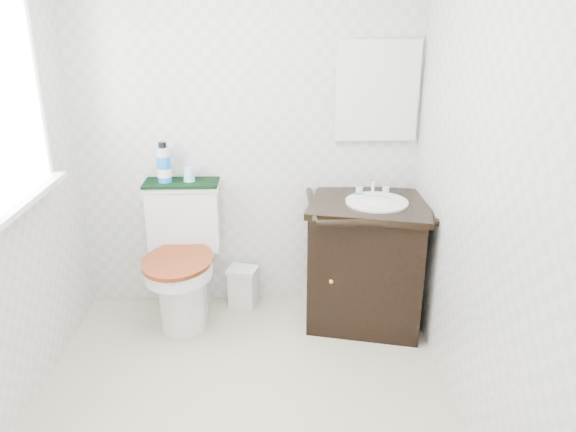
{
  "coord_description": "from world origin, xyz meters",
  "views": [
    {
      "loc": [
        0.16,
        -2.34,
        1.95
      ],
      "look_at": [
        0.25,
        0.75,
        0.79
      ],
      "focal_mm": 35.0,
      "sensor_mm": 36.0,
      "label": 1
    }
  ],
  "objects_px": {
    "vanity": "(368,259)",
    "trash_bin": "(243,286)",
    "mouthwash_bottle": "(164,164)",
    "toilet": "(183,264)",
    "cup": "(189,174)"
  },
  "relations": [
    {
      "from": "trash_bin",
      "to": "toilet",
      "type": "bearing_deg",
      "value": -159.78
    },
    {
      "from": "vanity",
      "to": "trash_bin",
      "type": "height_order",
      "value": "vanity"
    },
    {
      "from": "mouthwash_bottle",
      "to": "cup",
      "type": "relative_size",
      "value": 2.78
    },
    {
      "from": "vanity",
      "to": "mouthwash_bottle",
      "type": "height_order",
      "value": "mouthwash_bottle"
    },
    {
      "from": "vanity",
      "to": "mouthwash_bottle",
      "type": "bearing_deg",
      "value": 171.76
    },
    {
      "from": "toilet",
      "to": "vanity",
      "type": "distance_m",
      "value": 1.19
    },
    {
      "from": "mouthwash_bottle",
      "to": "cup",
      "type": "bearing_deg",
      "value": 2.79
    },
    {
      "from": "mouthwash_bottle",
      "to": "vanity",
      "type": "bearing_deg",
      "value": -8.24
    },
    {
      "from": "mouthwash_bottle",
      "to": "cup",
      "type": "distance_m",
      "value": 0.17
    },
    {
      "from": "vanity",
      "to": "trash_bin",
      "type": "relative_size",
      "value": 3.28
    },
    {
      "from": "trash_bin",
      "to": "mouthwash_bottle",
      "type": "bearing_deg",
      "value": -178.75
    },
    {
      "from": "trash_bin",
      "to": "mouthwash_bottle",
      "type": "distance_m",
      "value": 0.99
    },
    {
      "from": "trash_bin",
      "to": "mouthwash_bottle",
      "type": "height_order",
      "value": "mouthwash_bottle"
    },
    {
      "from": "trash_bin",
      "to": "mouthwash_bottle",
      "type": "xyz_separation_m",
      "value": [
        -0.47,
        -0.01,
        0.87
      ]
    },
    {
      "from": "cup",
      "to": "trash_bin",
      "type": "bearing_deg",
      "value": 0.51
    }
  ]
}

